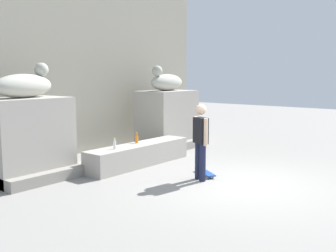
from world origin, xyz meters
The scene contains 12 objects.
ground_plane centered at (0.00, 0.00, 0.00)m, with size 40.00×40.00×0.00m, color gray.
facade_wall centered at (0.00, 5.51, 2.67)m, with size 10.53×0.60×5.35m, color gray.
pedestal_left centered at (-2.47, 3.92, 0.90)m, with size 1.80×1.21×1.79m, color #A39E93.
pedestal_right centered at (2.47, 3.92, 0.90)m, with size 1.80×1.21×1.79m, color #A39E93.
statue_reclining_left centered at (-2.43, 3.93, 2.08)m, with size 1.69×0.93×0.78m.
statue_reclining_right centered at (2.43, 3.91, 2.08)m, with size 1.65×0.74×0.78m.
ledge_block centered at (0.00, 2.82, 0.27)m, with size 3.18×0.65×0.55m, color #A39E93.
skater centered at (-0.21, 0.81, 0.92)m, with size 0.34×0.49×1.67m.
skateboard centered at (0.23, 0.97, 0.06)m, with size 0.61×0.78×0.08m.
bottle_clear centered at (-0.86, 2.81, 0.65)m, with size 0.07×0.07×0.26m.
bottle_orange centered at (0.06, 2.97, 0.66)m, with size 0.08×0.08×0.27m.
stair_step centered at (0.00, 3.29, 0.12)m, with size 6.74×0.50×0.24m, color gray.
Camera 1 is at (-7.12, -3.88, 2.29)m, focal length 41.69 mm.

